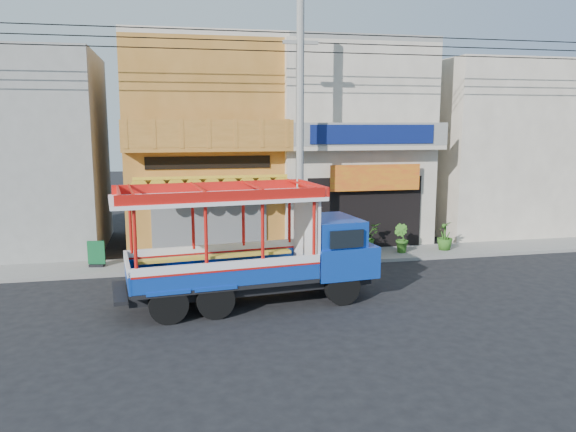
# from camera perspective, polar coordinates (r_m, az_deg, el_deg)

# --- Properties ---
(ground) EXTENTS (90.00, 90.00, 0.00)m
(ground) POSITION_cam_1_polar(r_m,az_deg,el_deg) (17.14, 7.04, -7.46)
(ground) COLOR black
(ground) RESTS_ON ground
(sidewalk) EXTENTS (30.00, 2.00, 0.12)m
(sidewalk) POSITION_cam_1_polar(r_m,az_deg,el_deg) (20.81, 3.43, -4.20)
(sidewalk) COLOR slate
(sidewalk) RESTS_ON ground
(shophouse_left) EXTENTS (6.00, 7.50, 8.24)m
(shophouse_left) POSITION_cam_1_polar(r_m,az_deg,el_deg) (23.50, -8.64, 7.25)
(shophouse_left) COLOR #A16523
(shophouse_left) RESTS_ON ground
(shophouse_right) EXTENTS (6.00, 6.75, 8.24)m
(shophouse_right) POSITION_cam_1_polar(r_m,az_deg,el_deg) (24.61, 5.56, 7.41)
(shophouse_right) COLOR #B4A794
(shophouse_right) RESTS_ON ground
(party_pilaster) EXTENTS (0.35, 0.30, 8.00)m
(party_pilaster) POSITION_cam_1_polar(r_m,az_deg,el_deg) (20.83, 0.24, 6.79)
(party_pilaster) COLOR #B4A794
(party_pilaster) RESTS_ON ground
(filler_building_left) EXTENTS (6.00, 6.00, 7.60)m
(filler_building_left) POSITION_cam_1_polar(r_m,az_deg,el_deg) (24.15, -25.52, 5.77)
(filler_building_left) COLOR gray
(filler_building_left) RESTS_ON ground
(filler_building_right) EXTENTS (6.00, 6.00, 7.60)m
(filler_building_right) POSITION_cam_1_polar(r_m,az_deg,el_deg) (27.59, 19.61, 6.49)
(filler_building_right) COLOR #B4A794
(filler_building_right) RESTS_ON ground
(utility_pole) EXTENTS (28.00, 0.26, 9.00)m
(utility_pole) POSITION_cam_1_polar(r_m,az_deg,el_deg) (19.33, 1.68, 9.64)
(utility_pole) COLOR gray
(utility_pole) RESTS_ON ground
(songthaew_truck) EXTENTS (7.29, 3.05, 3.31)m
(songthaew_truck) POSITION_cam_1_polar(r_m,az_deg,el_deg) (15.58, -2.13, -3.05)
(songthaew_truck) COLOR black
(songthaew_truck) RESTS_ON ground
(green_sign) EXTENTS (0.58, 0.35, 0.89)m
(green_sign) POSITION_cam_1_polar(r_m,az_deg,el_deg) (20.22, -18.88, -3.85)
(green_sign) COLOR black
(green_sign) RESTS_ON sidewalk
(potted_plant_a) EXTENTS (1.25, 1.20, 1.08)m
(potted_plant_a) POSITION_cam_1_polar(r_m,az_deg,el_deg) (21.67, 7.97, -2.10)
(potted_plant_a) COLOR #2F661D
(potted_plant_a) RESTS_ON sidewalk
(potted_plant_b) EXTENTS (0.66, 0.72, 1.07)m
(potted_plant_b) POSITION_cam_1_polar(r_m,az_deg,el_deg) (21.63, 11.40, -2.23)
(potted_plant_b) COLOR #2F661D
(potted_plant_b) RESTS_ON sidewalk
(potted_plant_c) EXTENTS (0.87, 0.87, 1.10)m
(potted_plant_c) POSITION_cam_1_polar(r_m,az_deg,el_deg) (22.46, 15.64, -1.93)
(potted_plant_c) COLOR #2F661D
(potted_plant_c) RESTS_ON sidewalk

